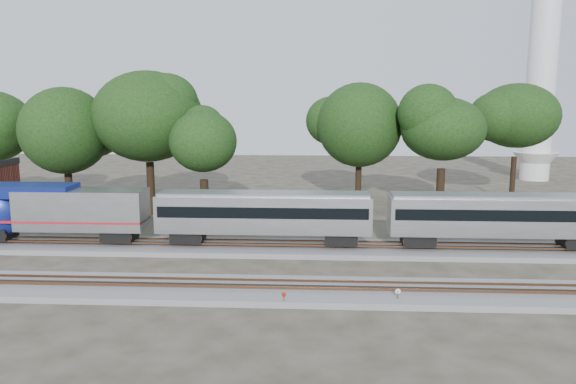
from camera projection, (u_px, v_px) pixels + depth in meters
The scene contains 12 objects.
ground at pixel (228, 273), 39.38m from camera, with size 160.00×160.00×0.00m, color #383328.
track_far at pixel (239, 248), 45.26m from camera, with size 160.00×5.00×0.73m.
track_near at pixel (217, 290), 35.41m from camera, with size 160.00×5.00×0.73m.
switch_stand_red at pixel (284, 298), 32.96m from camera, with size 0.28×0.11×0.91m.
switch_stand_white at pixel (398, 295), 33.22m from camera, with size 0.33×0.07×1.02m.
switch_lever at pixel (341, 302), 33.35m from camera, with size 0.50×0.30×0.30m, color #512D19.
tree_2 at pixel (65, 131), 56.67m from camera, with size 8.97×8.97×12.65m.
tree_3 at pixel (148, 117), 57.20m from camera, with size 10.39×10.39×14.65m.
tree_4 at pixel (203, 142), 53.49m from camera, with size 8.13×8.13×11.47m.
tree_5 at pixel (360, 125), 61.67m from camera, with size 9.29×9.29×13.09m.
tree_6 at pixel (443, 129), 57.63m from camera, with size 9.09×9.09×12.82m.
tree_7 at pixel (517, 116), 63.51m from camera, with size 10.24×10.24×14.44m.
Camera 1 is at (6.27, -37.58, 12.25)m, focal length 35.00 mm.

